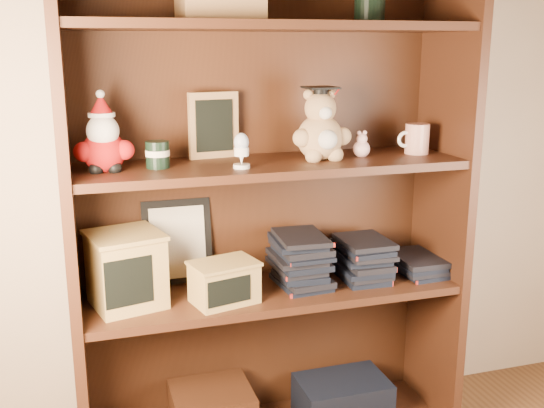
{
  "coord_description": "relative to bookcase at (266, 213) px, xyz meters",
  "views": [
    {
      "loc": [
        -0.47,
        -0.47,
        1.29
      ],
      "look_at": [
        0.08,
        1.3,
        0.82
      ],
      "focal_mm": 42.0,
      "sensor_mm": 36.0,
      "label": 1
    }
  ],
  "objects": [
    {
      "name": "book_stack_left",
      "position": [
        0.09,
        -0.05,
        -0.15
      ],
      "size": [
        0.14,
        0.2,
        0.16
      ],
      "color": "black",
      "rests_on": "shelf_lower"
    },
    {
      "name": "teachers_tin",
      "position": [
        -0.33,
        -0.05,
        0.21
      ],
      "size": [
        0.07,
        0.07,
        0.08
      ],
      "color": "black",
      "rests_on": "shelf_upper"
    },
    {
      "name": "treats_box",
      "position": [
        -0.44,
        -0.05,
        -0.12
      ],
      "size": [
        0.24,
        0.24,
        0.22
      ],
      "color": "tan",
      "rests_on": "shelf_lower"
    },
    {
      "name": "shelf_lower",
      "position": [
        0.0,
        -0.05,
        -0.24
      ],
      "size": [
        1.14,
        0.33,
        0.02
      ],
      "color": "#3D1F11",
      "rests_on": "ground"
    },
    {
      "name": "book_stack_right",
      "position": [
        0.5,
        -0.05,
        -0.2
      ],
      "size": [
        0.14,
        0.2,
        0.06
      ],
      "color": "black",
      "rests_on": "shelf_lower"
    },
    {
      "name": "chalkboard_plaque",
      "position": [
        -0.15,
        0.06,
        0.27
      ],
      "size": [
        0.16,
        0.09,
        0.2
      ],
      "color": "#9E7547",
      "rests_on": "shelf_upper"
    },
    {
      "name": "book_stack_mid",
      "position": [
        0.31,
        -0.05,
        -0.16
      ],
      "size": [
        0.14,
        0.2,
        0.13
      ],
      "color": "black",
      "rests_on": "shelf_lower"
    },
    {
      "name": "egg_cup",
      "position": [
        -0.11,
        -0.13,
        0.22
      ],
      "size": [
        0.05,
        0.05,
        0.1
      ],
      "color": "white",
      "rests_on": "shelf_upper"
    },
    {
      "name": "shelf_upper",
      "position": [
        0.0,
        -0.05,
        0.16
      ],
      "size": [
        1.14,
        0.33,
        0.02
      ],
      "color": "#3D1F11",
      "rests_on": "ground"
    },
    {
      "name": "bookcase",
      "position": [
        0.0,
        0.0,
        0.0
      ],
      "size": [
        1.2,
        0.35,
        1.6
      ],
      "color": "#3D1F11",
      "rests_on": "ground"
    },
    {
      "name": "certificate_frame",
      "position": [
        -0.27,
        0.09,
        -0.09
      ],
      "size": [
        0.21,
        0.06,
        0.27
      ],
      "color": "black",
      "rests_on": "shelf_lower"
    },
    {
      "name": "grad_teddy_bear",
      "position": [
        0.15,
        -0.06,
        0.26
      ],
      "size": [
        0.18,
        0.16,
        0.22
      ],
      "color": "tan",
      "rests_on": "shelf_upper"
    },
    {
      "name": "santa_plush",
      "position": [
        -0.48,
        -0.06,
        0.25
      ],
      "size": [
        0.16,
        0.12,
        0.23
      ],
      "color": "#A50F0F",
      "rests_on": "shelf_upper"
    },
    {
      "name": "pink_figurine",
      "position": [
        0.29,
        -0.05,
        0.2
      ],
      "size": [
        0.05,
        0.05,
        0.08
      ],
      "color": "beige",
      "rests_on": "shelf_upper"
    },
    {
      "name": "pencils_box",
      "position": [
        -0.16,
        -0.12,
        -0.17
      ],
      "size": [
        0.22,
        0.18,
        0.12
      ],
      "color": "tan",
      "rests_on": "shelf_lower"
    },
    {
      "name": "teacher_mug",
      "position": [
        0.48,
        -0.05,
        0.22
      ],
      "size": [
        0.11,
        0.08,
        0.09
      ],
      "color": "silver",
      "rests_on": "shelf_upper"
    }
  ]
}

